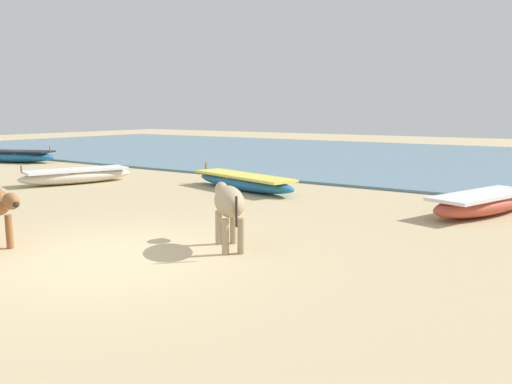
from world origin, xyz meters
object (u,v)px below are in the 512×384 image
Objects in this scene: cow_adult_dun at (229,203)px; fishing_boat_2 at (483,203)px; fishing_boat_0 at (16,156)px; fishing_boat_4 at (77,175)px; fishing_boat_3 at (244,181)px.

fishing_boat_2 is at bearing -75.70° from cow_adult_dun.
fishing_boat_0 is at bearing 106.15° from fishing_boat_2.
fishing_boat_4 is at bearing 117.96° from fishing_boat_2.
fishing_boat_3 is 6.31m from cow_adult_dun.
fishing_boat_0 reaches higher than fishing_boat_3.
fishing_boat_0 is 1.07× the size of fishing_boat_4.
fishing_boat_4 is at bearing 20.52° from cow_adult_dun.
cow_adult_dun is (16.21, -6.12, 0.46)m from fishing_boat_0.
cow_adult_dun is at bearing 86.54° from fishing_boat_4.
fishing_boat_0 is 12.77m from fishing_boat_3.
fishing_boat_4 is 9.17m from cow_adult_dun.
fishing_boat_2 is 6.03m from cow_adult_dun.
fishing_boat_3 is 3.08× the size of cow_adult_dun.
fishing_boat_2 is at bearing -23.89° from fishing_boat_0.
fishing_boat_0 is 2.83× the size of cow_adult_dun.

